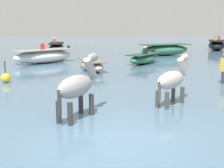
% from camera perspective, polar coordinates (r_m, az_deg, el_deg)
% --- Properties ---
extents(ground_plane, '(120.00, 120.00, 0.00)m').
position_cam_1_polar(ground_plane, '(6.69, 0.36, -13.05)').
color(ground_plane, '#666051').
extents(water_surface, '(90.00, 90.00, 0.38)m').
position_cam_1_polar(water_surface, '(16.29, -3.42, 2.03)').
color(water_surface, slate).
rests_on(water_surface, ground).
extents(horse_lead_pinto, '(1.43, 1.38, 1.85)m').
position_cam_1_polar(horse_lead_pinto, '(9.17, 11.12, 0.52)').
color(horse_lead_pinto, beige).
rests_on(horse_lead_pinto, ground).
extents(horse_trailing_grey, '(1.27, 1.70, 1.98)m').
position_cam_1_polar(horse_trailing_grey, '(7.71, -6.52, -0.70)').
color(horse_trailing_grey, gray).
rests_on(horse_trailing_grey, ground).
extents(boat_near_port, '(1.38, 3.96, 1.22)m').
position_cam_1_polar(boat_near_port, '(27.77, -10.31, 6.77)').
color(boat_near_port, black).
rests_on(boat_near_port, water_surface).
extents(boat_far_inshore, '(2.97, 4.27, 1.35)m').
position_cam_1_polar(boat_far_inshore, '(30.73, 18.94, 6.87)').
color(boat_far_inshore, black).
rests_on(boat_far_inshore, water_surface).
extents(boat_mid_channel, '(2.60, 2.84, 1.08)m').
position_cam_1_polar(boat_mid_channel, '(18.75, 5.91, 4.72)').
color(boat_mid_channel, '#337556').
rests_on(boat_mid_channel, water_surface).
extents(boat_distant_west, '(4.37, 2.65, 0.86)m').
position_cam_1_polar(boat_distant_west, '(24.21, 9.86, 6.31)').
color(boat_distant_west, '#337556').
rests_on(boat_distant_west, water_surface).
extents(boat_far_offshore, '(4.03, 3.57, 1.31)m').
position_cam_1_polar(boat_far_offshore, '(19.52, -12.67, 5.08)').
color(boat_far_offshore, silver).
rests_on(boat_far_offshore, water_surface).
extents(boat_mid_outer, '(1.58, 2.87, 0.56)m').
position_cam_1_polar(boat_mid_outer, '(15.90, -3.80, 3.52)').
color(boat_mid_outer, '#B2AD9E').
rests_on(boat_mid_outer, water_surface).
extents(person_wading_close, '(0.38, 0.35, 1.63)m').
position_cam_1_polar(person_wading_close, '(13.11, 20.18, 2.17)').
color(person_wading_close, '#383842').
rests_on(person_wading_close, ground).
extents(channel_buoy, '(0.39, 0.39, 0.90)m').
position_cam_1_polar(channel_buoy, '(13.28, -19.20, 1.11)').
color(channel_buoy, yellow).
rests_on(channel_buoy, water_surface).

